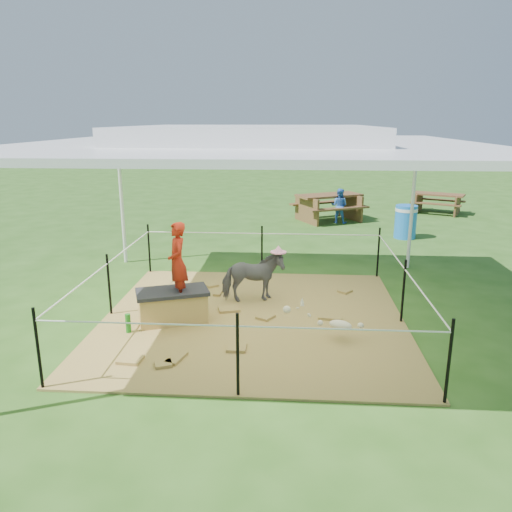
# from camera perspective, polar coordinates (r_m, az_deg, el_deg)

# --- Properties ---
(ground) EXTENTS (90.00, 90.00, 0.00)m
(ground) POSITION_cam_1_polar(r_m,az_deg,el_deg) (7.79, -0.31, -7.21)
(ground) COLOR #2D5919
(ground) RESTS_ON ground
(hay_patch) EXTENTS (4.60, 4.60, 0.03)m
(hay_patch) POSITION_cam_1_polar(r_m,az_deg,el_deg) (7.78, -0.31, -7.11)
(hay_patch) COLOR brown
(hay_patch) RESTS_ON ground
(canopy_tent) EXTENTS (6.30, 6.30, 2.90)m
(canopy_tent) POSITION_cam_1_polar(r_m,az_deg,el_deg) (7.20, -0.34, 12.98)
(canopy_tent) COLOR silver
(canopy_tent) RESTS_ON ground
(rope_fence) EXTENTS (4.54, 4.54, 1.00)m
(rope_fence) POSITION_cam_1_polar(r_m,az_deg,el_deg) (7.57, -0.32, -2.71)
(rope_fence) COLOR black
(rope_fence) RESTS_ON ground
(straw_bale) EXTENTS (1.10, 0.81, 0.44)m
(straw_bale) POSITION_cam_1_polar(r_m,az_deg,el_deg) (7.66, -9.47, -5.82)
(straw_bale) COLOR #B08A40
(straw_bale) RESTS_ON hay_patch
(dark_cloth) EXTENTS (1.18, 0.88, 0.06)m
(dark_cloth) POSITION_cam_1_polar(r_m,az_deg,el_deg) (7.58, -9.56, -4.07)
(dark_cloth) COLOR black
(dark_cloth) RESTS_ON straw_bale
(woman) EXTENTS (0.42, 0.50, 1.19)m
(woman) POSITION_cam_1_polar(r_m,az_deg,el_deg) (7.39, -8.99, 0.05)
(woman) COLOR #A61F10
(woman) RESTS_ON straw_bale
(green_bottle) EXTENTS (0.10, 0.10, 0.28)m
(green_bottle) POSITION_cam_1_polar(r_m,az_deg,el_deg) (7.44, -14.40, -7.45)
(green_bottle) COLOR #1A771A
(green_bottle) RESTS_ON hay_patch
(pony) EXTENTS (1.09, 0.69, 0.85)m
(pony) POSITION_cam_1_polar(r_m,az_deg,el_deg) (8.30, -0.37, -2.43)
(pony) COLOR #545359
(pony) RESTS_ON hay_patch
(pink_hat) EXTENTS (0.26, 0.26, 0.12)m
(pink_hat) POSITION_cam_1_polar(r_m,az_deg,el_deg) (8.16, -0.38, 0.82)
(pink_hat) COLOR pink
(pink_hat) RESTS_ON pony
(foal) EXTENTS (1.02, 0.82, 0.50)m
(foal) POSITION_cam_1_polar(r_m,az_deg,el_deg) (7.03, 9.64, -7.56)
(foal) COLOR beige
(foal) RESTS_ON hay_patch
(trash_barrel) EXTENTS (0.73, 0.73, 0.86)m
(trash_barrel) POSITION_cam_1_polar(r_m,az_deg,el_deg) (13.49, 16.72, 3.76)
(trash_barrel) COLOR blue
(trash_barrel) RESTS_ON ground
(picnic_table_near) EXTENTS (2.37, 2.14, 0.81)m
(picnic_table_near) POSITION_cam_1_polar(r_m,az_deg,el_deg) (15.35, 8.30, 5.50)
(picnic_table_near) COLOR brown
(picnic_table_near) RESTS_ON ground
(picnic_table_far) EXTENTS (1.90, 1.69, 0.65)m
(picnic_table_far) POSITION_cam_1_polar(r_m,az_deg,el_deg) (17.49, 20.06, 5.67)
(picnic_table_far) COLOR #58301E
(picnic_table_far) RESTS_ON ground
(distant_person) EXTENTS (0.60, 0.53, 1.03)m
(distant_person) POSITION_cam_1_polar(r_m,az_deg,el_deg) (15.03, 9.48, 5.67)
(distant_person) COLOR blue
(distant_person) RESTS_ON ground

